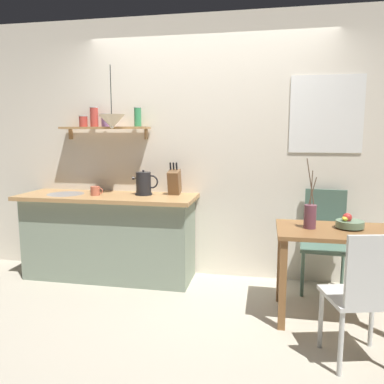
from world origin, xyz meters
TOP-DOWN VIEW (x-y plane):
  - ground_plane at (0.00, 0.00)m, footprint 14.00×14.00m
  - back_wall at (0.20, 0.65)m, footprint 6.80×0.11m
  - kitchen_counter at (-1.00, 0.32)m, footprint 1.83×0.63m
  - wall_shelf at (-1.08, 0.49)m, footprint 0.97×0.20m
  - dining_table at (1.16, -0.22)m, footprint 0.91×0.62m
  - dining_chair_near at (1.25, -0.88)m, footprint 0.51×0.48m
  - dining_chair_far at (1.17, 0.42)m, footprint 0.47×0.44m
  - fruit_bowl at (1.27, -0.17)m, footprint 0.22×0.22m
  - twig_vase at (0.96, -0.21)m, footprint 0.10×0.10m
  - electric_kettle at (-0.63, 0.38)m, footprint 0.27×0.18m
  - knife_block at (-0.32, 0.45)m, footprint 0.11×0.19m
  - coffee_mug_by_sink at (-1.11, 0.25)m, footprint 0.13×0.09m
  - pendant_lamp at (-0.92, 0.28)m, footprint 0.26×0.26m

SIDE VIEW (x-z plane):
  - ground_plane at x=0.00m, z-range 0.00..0.00m
  - kitchen_counter at x=-1.00m, z-range 0.01..0.89m
  - dining_chair_near at x=1.25m, z-range 0.06..0.97m
  - dining_chair_far at x=1.17m, z-range 0.05..1.02m
  - dining_table at x=1.16m, z-range 0.24..0.99m
  - fruit_bowl at x=1.27m, z-range 0.74..0.86m
  - twig_vase at x=0.96m, z-range 0.57..1.14m
  - coffee_mug_by_sink at x=-1.11m, z-range 0.89..0.98m
  - electric_kettle at x=-0.63m, z-range 0.87..1.13m
  - knife_block at x=-0.32m, z-range 0.85..1.19m
  - back_wall at x=0.20m, z-range 0.00..2.70m
  - wall_shelf at x=-1.08m, z-range 1.45..1.79m
  - pendant_lamp at x=-0.92m, z-range 1.32..1.94m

